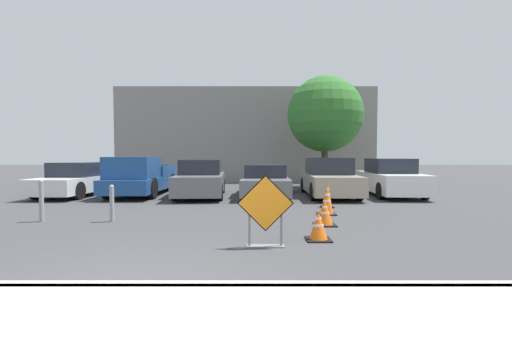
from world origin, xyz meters
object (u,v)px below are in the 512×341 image
traffic_cone_second (324,213)px  bollard_nearest (111,202)px  road_closed_sign (265,209)px  bollard_second (40,200)px  parked_car_second (200,180)px  parked_car_third (264,181)px  traffic_cone_third (326,201)px  pickup_truck (139,178)px  parked_car_nearest (77,180)px  traffic_cone_fourth (326,195)px  traffic_cone_nearest (318,226)px  parked_car_fourth (328,179)px  parked_car_fifth (389,178)px

traffic_cone_second → bollard_nearest: bollard_nearest is taller
road_closed_sign → bollard_second: road_closed_sign is taller
parked_car_second → parked_car_third: parked_car_second is taller
traffic_cone_third → pickup_truck: 8.37m
parked_car_nearest → pickup_truck: (2.65, -0.07, 0.09)m
traffic_cone_third → traffic_cone_fourth: bearing=77.6°
traffic_cone_fourth → parked_car_second: parked_car_second is taller
traffic_cone_third → traffic_cone_second: bearing=-103.3°
traffic_cone_nearest → bollard_second: 6.97m
traffic_cone_nearest → parked_car_third: size_ratio=0.13×
parked_car_third → bollard_nearest: (-4.05, -5.52, -0.11)m
parked_car_third → bollard_second: 8.03m
parked_car_nearest → bollard_nearest: bearing=126.5°
traffic_cone_third → parked_car_nearest: bearing=153.6°
bollard_second → parked_car_fourth: bearing=33.2°
road_closed_sign → traffic_cone_third: road_closed_sign is taller
traffic_cone_third → parked_car_fourth: parked_car_fourth is taller
traffic_cone_second → parked_car_fourth: size_ratio=0.13×
traffic_cone_second → pickup_truck: pickup_truck is taller
bollard_second → traffic_cone_fourth: bearing=17.2°
bollard_second → parked_car_third: bearing=43.4°
parked_car_second → parked_car_third: 2.65m
traffic_cone_nearest → bollard_second: size_ratio=0.54×
traffic_cone_fourth → parked_car_fourth: bearing=77.3°
parked_car_nearest → parked_car_third: bearing=-179.4°
traffic_cone_second → parked_car_second: (-3.93, 5.83, 0.41)m
traffic_cone_third → parked_car_nearest: parked_car_nearest is taller
traffic_cone_third → parked_car_nearest: (-9.57, 4.75, 0.27)m
parked_car_fourth → bollard_second: (-8.49, -5.55, -0.16)m
parked_car_nearest → parked_car_fourth: parked_car_fourth is taller
parked_car_fifth → bollard_nearest: size_ratio=4.81×
road_closed_sign → parked_car_third: road_closed_sign is taller
traffic_cone_nearest → traffic_cone_second: bearing=73.7°
parked_car_second → bollard_nearest: bearing=71.6°
pickup_truck → parked_car_second: pickup_truck is taller
parked_car_fourth → parked_car_fifth: parked_car_fourth is taller
road_closed_sign → pickup_truck: pickup_truck is taller
parked_car_second → bollard_second: size_ratio=4.08×
parked_car_nearest → parked_car_second: parked_car_second is taller
road_closed_sign → traffic_cone_nearest: road_closed_sign is taller
bollard_nearest → traffic_cone_second: bearing=-5.0°
parked_car_fourth → parked_car_fifth: (2.64, 0.22, -0.01)m
traffic_cone_nearest → parked_car_fifth: 8.87m
pickup_truck → bollard_nearest: 5.87m
parked_car_fifth → traffic_cone_third: bearing=54.8°
traffic_cone_nearest → traffic_cone_third: traffic_cone_third is taller
road_closed_sign → traffic_cone_second: (1.49, 1.97, -0.41)m
traffic_cone_second → parked_car_fifth: size_ratio=0.13×
road_closed_sign → parked_car_fifth: parked_car_fifth is taller
traffic_cone_third → pickup_truck: size_ratio=0.15×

